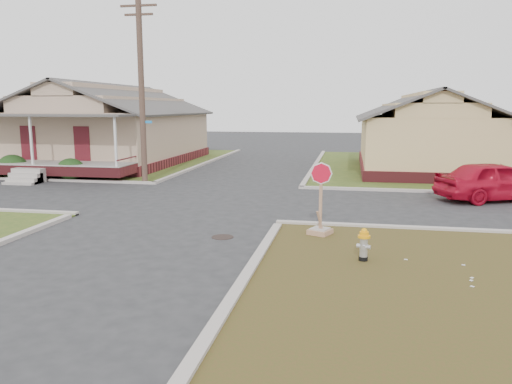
% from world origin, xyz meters
% --- Properties ---
extents(ground, '(120.00, 120.00, 0.00)m').
position_xyz_m(ground, '(0.00, 0.00, 0.00)').
color(ground, '#2A2A2C').
rests_on(ground, ground).
extents(verge_far_left, '(19.00, 19.00, 0.05)m').
position_xyz_m(verge_far_left, '(-13.00, 18.00, 0.03)').
color(verge_far_left, '#344B1B').
rests_on(verge_far_left, ground).
extents(curbs, '(80.00, 40.00, 0.12)m').
position_xyz_m(curbs, '(0.00, 5.00, 0.00)').
color(curbs, '#B0A69F').
rests_on(curbs, ground).
extents(manhole, '(0.64, 0.64, 0.01)m').
position_xyz_m(manhole, '(2.20, -0.50, 0.01)').
color(manhole, black).
rests_on(manhole, ground).
extents(corner_house, '(10.10, 15.50, 5.30)m').
position_xyz_m(corner_house, '(-10.00, 16.68, 2.28)').
color(corner_house, maroon).
rests_on(corner_house, ground).
extents(side_house_yellow, '(7.60, 11.60, 4.70)m').
position_xyz_m(side_house_yellow, '(10.00, 16.50, 2.19)').
color(side_house_yellow, maroon).
rests_on(side_house_yellow, ground).
extents(utility_pole, '(1.80, 0.28, 9.00)m').
position_xyz_m(utility_pole, '(-4.20, 8.90, 4.66)').
color(utility_pole, '#3E2D24').
rests_on(utility_pole, ground).
extents(fire_hydrant, '(0.30, 0.30, 0.80)m').
position_xyz_m(fire_hydrant, '(6.15, -2.16, 0.49)').
color(fire_hydrant, black).
rests_on(fire_hydrant, ground).
extents(stop_sign, '(0.60, 0.59, 2.12)m').
position_xyz_m(stop_sign, '(4.96, 0.20, 0.51)').
color(stop_sign, '#AB795D').
rests_on(stop_sign, ground).
extents(red_sedan, '(5.05, 3.51, 1.60)m').
position_xyz_m(red_sedan, '(11.49, 7.09, 0.80)').
color(red_sedan, red).
rests_on(red_sedan, ground).
extents(hedge_left, '(1.52, 1.24, 1.16)m').
position_xyz_m(hedge_left, '(-11.78, 9.27, 0.63)').
color(hedge_left, '#183A15').
rests_on(hedge_left, verge_far_left).
extents(hedge_right, '(1.43, 1.18, 1.10)m').
position_xyz_m(hedge_right, '(-8.22, 8.94, 0.60)').
color(hedge_right, '#183A15').
rests_on(hedge_right, verge_far_left).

